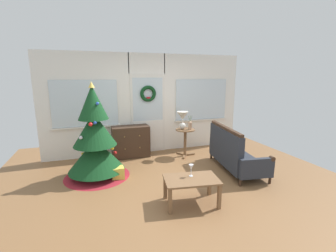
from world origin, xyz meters
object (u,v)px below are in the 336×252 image
settee_sofa (233,153)px  side_table (185,137)px  table_lamp (183,118)px  flower_vase (190,125)px  coffee_table (191,182)px  gift_box (118,173)px  dresser_cabinet (131,142)px  wine_glass (191,168)px  christmas_tree (95,143)px

settee_sofa → side_table: (-0.62, 1.16, 0.11)m
table_lamp → flower_vase: 0.25m
settee_sofa → flower_vase: 1.29m
side_table → coffee_table: 2.28m
settee_sofa → coffee_table: settee_sofa is taller
gift_box → coffee_table: bearing=-52.5°
side_table → coffee_table: (-0.78, -2.14, -0.13)m
table_lamp → coffee_table: size_ratio=0.48×
dresser_cabinet → table_lamp: 1.42m
flower_vase → wine_glass: size_ratio=1.79×
dresser_cabinet → table_lamp: (1.25, -0.34, 0.59)m
settee_sofa → table_lamp: 1.50m
settee_sofa → side_table: bearing=118.1°
table_lamp → settee_sofa: bearing=-60.5°
coffee_table → wine_glass: bearing=70.4°
gift_box → settee_sofa: bearing=-7.6°
gift_box → flower_vase: bearing=22.6°
flower_vase → gift_box: size_ratio=1.47×
table_lamp → coffee_table: 2.38m
flower_vase → coffee_table: 2.30m
settee_sofa → christmas_tree: bearing=168.3°
christmas_tree → wine_glass: (1.41, -1.47, -0.13)m
table_lamp → wine_glass: bearing=-108.3°
flower_vase → wine_glass: 2.18m
settee_sofa → flower_vase: bearing=115.2°
settee_sofa → dresser_cabinet: bearing=141.4°
christmas_tree → gift_box: 0.74m
christmas_tree → settee_sofa: bearing=-11.7°
settee_sofa → wine_glass: 1.65m
settee_sofa → gift_box: bearing=172.4°
christmas_tree → flower_vase: christmas_tree is taller
dresser_cabinet → side_table: bearing=-16.1°
dresser_cabinet → gift_box: dresser_cabinet is taller
dresser_cabinet → gift_box: size_ratio=3.77×
side_table → flower_vase: 0.34m
wine_glass → flower_vase: bearing=66.8°
table_lamp → flower_vase: table_lamp is taller
side_table → table_lamp: size_ratio=1.57×
table_lamp → gift_box: (-1.72, -0.88, -0.86)m
table_lamp → coffee_table: bearing=-108.4°
table_lamp → gift_box: 2.11m
side_table → flower_vase: bearing=-31.0°
christmas_tree → wine_glass: bearing=-46.2°
side_table → christmas_tree: bearing=-164.9°
wine_glass → gift_box: 1.65m
flower_vase → gift_box: bearing=-157.4°
side_table → flower_vase: (0.10, -0.06, 0.32)m
dresser_cabinet → wine_glass: 2.50m
wine_glass → gift_box: size_ratio=0.82×
dresser_cabinet → flower_vase: (1.41, -0.44, 0.42)m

